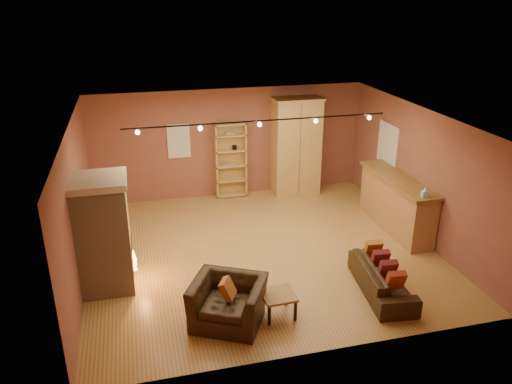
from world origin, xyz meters
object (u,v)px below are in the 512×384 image
object	(u,v)px
bar_counter	(396,203)
loveseat	(383,273)
fireplace	(104,234)
armchair	(228,295)
coffee_table	(278,297)
armoire	(296,146)
bookcase	(230,159)

from	to	relation	value
bar_counter	loveseat	size ratio (longest dim) A/B	1.37
fireplace	bar_counter	world-z (taller)	fireplace
armchair	coffee_table	distance (m)	0.85
armoire	loveseat	distance (m)	5.00
loveseat	bookcase	bearing A→B (deg)	25.66
bookcase	coffee_table	xyz separation A→B (m)	(-0.28, -5.35, -0.65)
loveseat	coffee_table	distance (m)	2.02
bookcase	loveseat	distance (m)	5.45
armoire	bar_counter	bearing A→B (deg)	-60.07
coffee_table	loveseat	bearing A→B (deg)	6.15
armchair	coffee_table	xyz separation A→B (m)	(0.84, -0.02, -0.15)
bar_counter	loveseat	world-z (taller)	bar_counter
fireplace	bookcase	size ratio (longest dim) A/B	1.08
loveseat	fireplace	bearing A→B (deg)	80.78
bar_counter	loveseat	xyz separation A→B (m)	(-1.49, -2.29, -0.25)
fireplace	bookcase	world-z (taller)	fireplace
armoire	armchair	world-z (taller)	armoire
bookcase	armoire	bearing A→B (deg)	-7.37
fireplace	bookcase	bearing A→B (deg)	51.09
armchair	armoire	bearing A→B (deg)	88.59
fireplace	armoire	xyz separation A→B (m)	(4.73, 3.52, 0.22)
loveseat	coffee_table	size ratio (longest dim) A/B	3.33
armoire	loveseat	xyz separation A→B (m)	(0.02, -4.91, -0.91)
bookcase	coffee_table	size ratio (longest dim) A/B	3.51
bookcase	coffee_table	world-z (taller)	bookcase
armchair	coffee_table	world-z (taller)	armchair
fireplace	armchair	size ratio (longest dim) A/B	1.57
armchair	coffee_table	bearing A→B (deg)	25.89
armoire	fireplace	bearing A→B (deg)	-143.30
bar_counter	loveseat	distance (m)	2.74
fireplace	bar_counter	distance (m)	6.32
armchair	coffee_table	size ratio (longest dim) A/B	2.42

